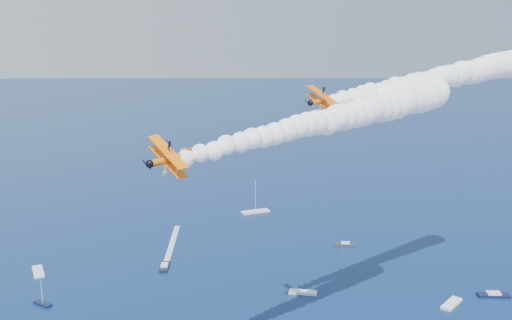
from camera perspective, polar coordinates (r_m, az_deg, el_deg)
biplane_lead at (r=116.28m, az=6.46°, el=5.72°), size 7.87×9.53×8.07m
biplane_trail at (r=90.00m, az=-8.31°, el=0.09°), size 9.03×11.06×9.23m
smoke_trail_lead at (r=142.47m, az=17.13°, el=7.54°), size 72.48×11.64×12.75m
smoke_trail_trail at (r=111.90m, az=7.32°, el=3.90°), size 72.90×19.97×12.75m
spectator_boats at (r=195.58m, az=-18.95°, el=-10.67°), size 205.13×165.36×0.70m
boat_wakes at (r=233.91m, az=-23.26°, el=-7.32°), size 129.14×96.30×0.04m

